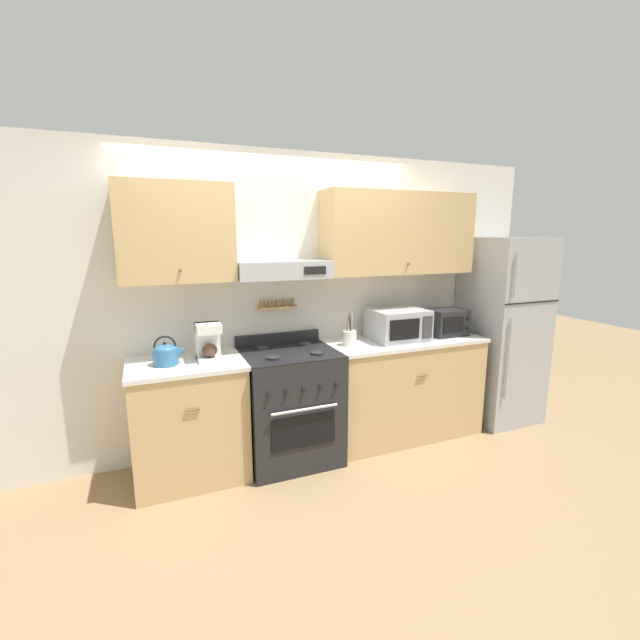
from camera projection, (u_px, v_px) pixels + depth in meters
name	position (u px, v px, depth m)	size (l,w,h in m)	color
ground_plane	(302.00, 474.00, 3.38)	(16.00, 16.00, 0.00)	#937551
wall_back	(292.00, 280.00, 3.68)	(5.20, 0.46, 2.55)	silver
counter_left	(189.00, 420.00, 3.28)	(0.85, 0.64, 0.93)	tan
counter_right	(401.00, 387.00, 4.00)	(1.46, 0.64, 0.93)	tan
stove_range	(290.00, 405.00, 3.55)	(0.75, 0.70, 1.02)	#232326
refrigerator	(502.00, 330.00, 4.30)	(0.67, 0.69, 1.84)	#ADAFB5
tea_kettle	(166.00, 354.00, 3.11)	(0.23, 0.18, 0.22)	teal
coffee_maker	(208.00, 341.00, 3.23)	(0.18, 0.21, 0.29)	white
microwave	(398.00, 325.00, 3.85)	(0.49, 0.40, 0.28)	#ADAFB5
utensil_crock	(349.00, 337.00, 3.66)	(0.12, 0.12, 0.28)	silver
toaster_oven	(447.00, 322.00, 4.03)	(0.34, 0.28, 0.25)	#232326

